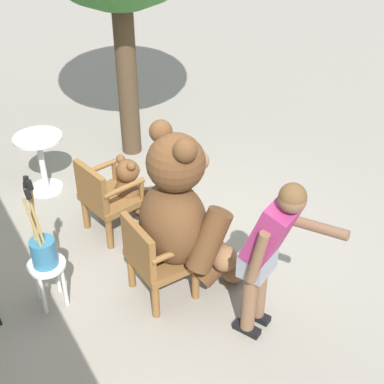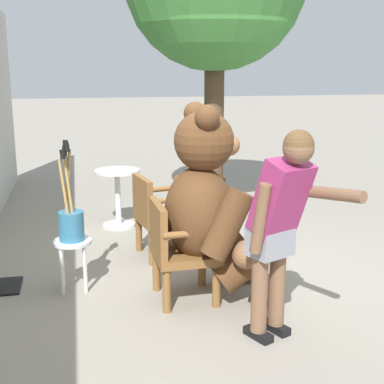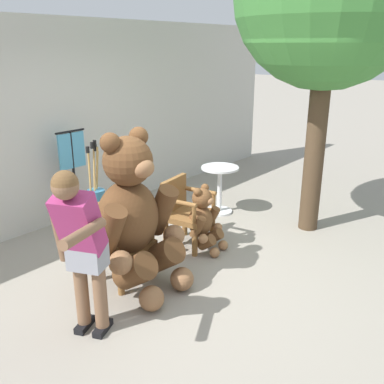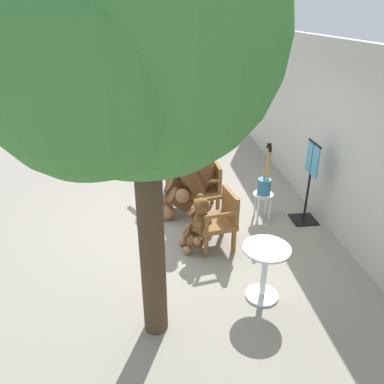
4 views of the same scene
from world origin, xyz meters
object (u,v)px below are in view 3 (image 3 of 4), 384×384
Objects in this scene: white_stool at (98,217)px; round_side_table at (220,184)px; clothing_display_stand at (74,177)px; brush_bucket at (96,195)px; teddy_bear_large at (134,214)px; wooden_chair_left at (118,239)px; teddy_bear_small at (204,219)px; wooden_chair_right at (185,210)px; person_visitor at (81,241)px.

round_side_table is at bearing -16.40° from white_stool.
white_stool is at bearing -103.25° from clothing_display_stand.
clothing_display_stand is (0.16, 0.68, 0.07)m from brush_bucket.
round_side_table is at bearing 14.80° from teddy_bear_large.
wooden_chair_left reaches higher than teddy_bear_small.
wooden_chair_right is at bearing -0.05° from wooden_chair_left.
person_visitor reaches higher than brush_bucket.
wooden_chair_right is 1.19× the size of round_side_table.
white_stool is 0.52× the size of brush_bucket.
teddy_bear_large is at bearing 19.09° from person_visitor.
brush_bucket is (0.40, 1.15, -0.17)m from teddy_bear_large.
brush_bucket reaches higher than wooden_chair_right.
person_visitor reaches higher than clothing_display_stand.
wooden_chair_left is 1.19× the size of round_side_table.
clothing_display_stand is (-0.56, 1.84, 0.31)m from teddy_bear_small.
brush_bucket reaches higher than wooden_chair_left.
teddy_bear_large is 1.22× the size of clothing_display_stand.
wooden_chair_left is at bearing 165.69° from teddy_bear_small.
clothing_display_stand reaches higher than teddy_bear_small.
teddy_bear_small is 2.05m from person_visitor.
brush_bucket is (0.00, 0.00, 0.29)m from white_stool.
wooden_chair_left and wooden_chair_right have the same top height.
teddy_bear_large is 1.91m from clothing_display_stand.
round_side_table reaches higher than white_stool.
wooden_chair_left is at bearing -114.95° from brush_bucket.
teddy_bear_large is 2.00× the size of teddy_bear_small.
clothing_display_stand is at bearing 109.05° from wooden_chair_right.
person_visitor is 3.39× the size of white_stool.
person_visitor is at bearing -164.01° from round_side_table.
wooden_chair_right is at bearing -51.69° from brush_bucket.
teddy_bear_large is 1.07× the size of person_visitor.
teddy_bear_small is 1.16× the size of round_side_table.
clothing_display_stand is at bearing 72.91° from teddy_bear_large.
teddy_bear_small is 0.61× the size of clothing_display_stand.
person_visitor is 2.55m from clothing_display_stand.
teddy_bear_large reaches higher than round_side_table.
clothing_display_stand reaches higher than wooden_chair_left.
clothing_display_stand is (0.57, 1.55, 0.26)m from wooden_chair_left.
person_visitor is at bearing -171.93° from teddy_bear_small.
wooden_chair_right is 0.29m from teddy_bear_small.
round_side_table is at bearing -35.77° from clothing_display_stand.
person_visitor is at bearing -130.94° from white_stool.
brush_bucket is at bearing 65.05° from wooden_chair_left.
clothing_display_stand is (-1.70, 1.23, 0.27)m from round_side_table.
brush_bucket is at bearing 163.49° from round_side_table.
teddy_bear_large is 1.23m from brush_bucket.
round_side_table is at bearing 15.99° from person_visitor.
wooden_chair_right is 1.03× the size of teddy_bear_small.
brush_bucket is at bearing 128.31° from wooden_chair_right.
teddy_bear_small is (1.12, -0.29, -0.05)m from wooden_chair_left.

